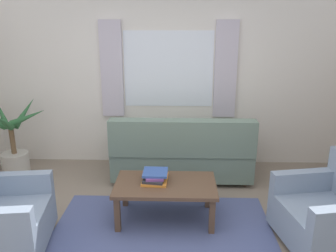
% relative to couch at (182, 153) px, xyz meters
% --- Properties ---
extents(ground_plane, '(6.24, 6.24, 0.00)m').
position_rel_couch_xyz_m(ground_plane, '(-0.20, -1.61, -0.37)').
color(ground_plane, gray).
extents(wall_back, '(5.32, 0.12, 2.60)m').
position_rel_couch_xyz_m(wall_back, '(-0.20, 0.65, 0.93)').
color(wall_back, silver).
rests_on(wall_back, ground_plane).
extents(window_with_curtains, '(1.98, 0.07, 1.40)m').
position_rel_couch_xyz_m(window_with_curtains, '(-0.20, 0.57, 1.08)').
color(window_with_curtains, white).
extents(area_rug, '(2.32, 2.04, 0.01)m').
position_rel_couch_xyz_m(area_rug, '(-0.20, -1.61, -0.36)').
color(area_rug, '#4C5684').
rests_on(area_rug, ground_plane).
extents(couch, '(1.90, 0.82, 0.92)m').
position_rel_couch_xyz_m(couch, '(0.00, 0.00, 0.00)').
color(couch, slate).
rests_on(couch, ground_plane).
extents(armchair_right, '(0.96, 0.98, 0.88)m').
position_rel_couch_xyz_m(armchair_right, '(1.44, -1.47, -0.01)').
color(armchair_right, gray).
rests_on(armchair_right, ground_plane).
extents(coffee_table, '(1.10, 0.64, 0.44)m').
position_rel_couch_xyz_m(coffee_table, '(-0.19, -1.06, 0.01)').
color(coffee_table, brown).
rests_on(coffee_table, ground_plane).
extents(book_stack_on_table, '(0.29, 0.34, 0.11)m').
position_rel_couch_xyz_m(book_stack_on_table, '(-0.30, -1.01, 0.12)').
color(book_stack_on_table, orange).
rests_on(book_stack_on_table, coffee_table).
extents(potted_plant, '(1.05, 1.03, 1.16)m').
position_rel_couch_xyz_m(potted_plant, '(-2.41, 0.04, 0.06)').
color(potted_plant, '#B7B2A8').
rests_on(potted_plant, ground_plane).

